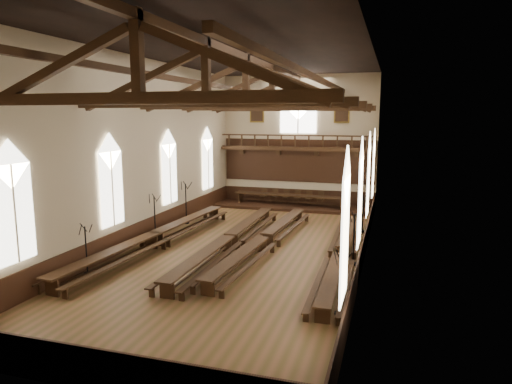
{
  "coord_description": "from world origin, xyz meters",
  "views": [
    {
      "loc": [
        7.12,
        -21.88,
        6.9
      ],
      "look_at": [
        0.06,
        1.5,
        2.81
      ],
      "focal_mm": 32.0,
      "sensor_mm": 36.0,
      "label": 1
    }
  ],
  "objects_px": {
    "refectory_row_d": "(341,253)",
    "candelabrum_right_mid": "(354,249)",
    "candelabrum_left_mid": "(155,226)",
    "dais": "(289,206)",
    "refectory_row_c": "(265,239)",
    "candelabrum_left_near": "(87,259)",
    "candelabrum_right_near": "(339,295)",
    "refectory_row_b": "(229,239)",
    "candelabrum_right_far": "(363,220)",
    "candelabrum_left_far": "(186,211)",
    "high_table": "(289,196)",
    "refectory_row_a": "(155,236)"
  },
  "relations": [
    {
      "from": "refectory_row_d",
      "to": "candelabrum_right_mid",
      "type": "height_order",
      "value": "candelabrum_right_mid"
    },
    {
      "from": "candelabrum_left_mid",
      "to": "dais",
      "type": "bearing_deg",
      "value": 64.47
    },
    {
      "from": "refectory_row_c",
      "to": "refectory_row_d",
      "type": "height_order",
      "value": "refectory_row_c"
    },
    {
      "from": "candelabrum_left_near",
      "to": "candelabrum_right_mid",
      "type": "relative_size",
      "value": 0.89
    },
    {
      "from": "candelabrum_left_mid",
      "to": "candelabrum_right_near",
      "type": "distance_m",
      "value": 13.12
    },
    {
      "from": "refectory_row_d",
      "to": "dais",
      "type": "bearing_deg",
      "value": 113.14
    },
    {
      "from": "refectory_row_b",
      "to": "candelabrum_right_far",
      "type": "distance_m",
      "value": 8.56
    },
    {
      "from": "candelabrum_left_mid",
      "to": "candelabrum_left_far",
      "type": "relative_size",
      "value": 0.95
    },
    {
      "from": "refectory_row_d",
      "to": "dais",
      "type": "distance_m",
      "value": 13.38
    },
    {
      "from": "refectory_row_b",
      "to": "refectory_row_c",
      "type": "height_order",
      "value": "refectory_row_b"
    },
    {
      "from": "refectory_row_d",
      "to": "candelabrum_right_near",
      "type": "relative_size",
      "value": 5.94
    },
    {
      "from": "candelabrum_left_far",
      "to": "candelabrum_right_far",
      "type": "xyz_separation_m",
      "value": [
        11.1,
        1.02,
        -0.11
      ]
    },
    {
      "from": "refectory_row_c",
      "to": "candelabrum_left_mid",
      "type": "bearing_deg",
      "value": -179.95
    },
    {
      "from": "high_table",
      "to": "candelabrum_right_mid",
      "type": "height_order",
      "value": "candelabrum_right_mid"
    },
    {
      "from": "high_table",
      "to": "candelabrum_left_near",
      "type": "distance_m",
      "value": 17.82
    },
    {
      "from": "refectory_row_c",
      "to": "dais",
      "type": "relative_size",
      "value": 1.26
    },
    {
      "from": "refectory_row_a",
      "to": "candelabrum_left_near",
      "type": "relative_size",
      "value": 6.6
    },
    {
      "from": "dais",
      "to": "candelabrum_right_far",
      "type": "xyz_separation_m",
      "value": [
        5.85,
        -5.93,
        0.63
      ]
    },
    {
      "from": "refectory_row_a",
      "to": "high_table",
      "type": "distance_m",
      "value": 13.18
    },
    {
      "from": "refectory_row_b",
      "to": "candelabrum_right_near",
      "type": "relative_size",
      "value": 6.27
    },
    {
      "from": "refectory_row_c",
      "to": "candelabrum_right_mid",
      "type": "bearing_deg",
      "value": -15.69
    },
    {
      "from": "high_table",
      "to": "candelabrum_left_far",
      "type": "height_order",
      "value": "candelabrum_left_far"
    },
    {
      "from": "refectory_row_a",
      "to": "refectory_row_c",
      "type": "bearing_deg",
      "value": 14.0
    },
    {
      "from": "refectory_row_a",
      "to": "candelabrum_right_mid",
      "type": "relative_size",
      "value": 5.88
    },
    {
      "from": "refectory_row_d",
      "to": "candelabrum_left_near",
      "type": "bearing_deg",
      "value": -155.76
    },
    {
      "from": "candelabrum_left_near",
      "to": "candelabrum_left_far",
      "type": "distance_m",
      "value": 10.07
    },
    {
      "from": "candelabrum_right_far",
      "to": "candelabrum_right_mid",
      "type": "bearing_deg",
      "value": -90.0
    },
    {
      "from": "refectory_row_d",
      "to": "candelabrum_left_near",
      "type": "height_order",
      "value": "candelabrum_left_near"
    },
    {
      "from": "candelabrum_left_near",
      "to": "dais",
      "type": "bearing_deg",
      "value": 72.86
    },
    {
      "from": "candelabrum_right_mid",
      "to": "candelabrum_right_near",
      "type": "bearing_deg",
      "value": -90.0
    },
    {
      "from": "candelabrum_left_far",
      "to": "high_table",
      "type": "bearing_deg",
      "value": 52.94
    },
    {
      "from": "refectory_row_d",
      "to": "dais",
      "type": "height_order",
      "value": "refectory_row_d"
    },
    {
      "from": "refectory_row_d",
      "to": "dais",
      "type": "xyz_separation_m",
      "value": [
        -5.25,
        12.29,
        -0.39
      ]
    },
    {
      "from": "refectory_row_b",
      "to": "dais",
      "type": "height_order",
      "value": "refectory_row_b"
    },
    {
      "from": "refectory_row_a",
      "to": "candelabrum_right_far",
      "type": "height_order",
      "value": "candelabrum_right_far"
    },
    {
      "from": "refectory_row_c",
      "to": "candelabrum_left_mid",
      "type": "distance_m",
      "value": 6.43
    },
    {
      "from": "refectory_row_b",
      "to": "candelabrum_left_mid",
      "type": "distance_m",
      "value": 4.69
    },
    {
      "from": "refectory_row_b",
      "to": "candelabrum_left_far",
      "type": "distance_m",
      "value": 6.54
    },
    {
      "from": "refectory_row_a",
      "to": "candelabrum_left_mid",
      "type": "relative_size",
      "value": 5.79
    },
    {
      "from": "refectory_row_d",
      "to": "candelabrum_right_near",
      "type": "height_order",
      "value": "candelabrum_right_near"
    },
    {
      "from": "dais",
      "to": "candelabrum_right_mid",
      "type": "height_order",
      "value": "candelabrum_right_mid"
    },
    {
      "from": "dais",
      "to": "candelabrum_right_far",
      "type": "bearing_deg",
      "value": -45.38
    },
    {
      "from": "candelabrum_left_near",
      "to": "candelabrum_right_near",
      "type": "xyz_separation_m",
      "value": [
        11.1,
        -0.96,
        0.01
      ]
    },
    {
      "from": "refectory_row_d",
      "to": "candelabrum_right_mid",
      "type": "bearing_deg",
      "value": -0.58
    },
    {
      "from": "candelabrum_right_far",
      "to": "candelabrum_left_near",
      "type": "bearing_deg",
      "value": -135.01
    },
    {
      "from": "refectory_row_c",
      "to": "candelabrum_right_near",
      "type": "xyz_separation_m",
      "value": [
        4.68,
        -7.0,
        0.17
      ]
    },
    {
      "from": "refectory_row_a",
      "to": "refectory_row_b",
      "type": "bearing_deg",
      "value": 12.26
    },
    {
      "from": "refectory_row_b",
      "to": "dais",
      "type": "xyz_separation_m",
      "value": [
        0.6,
        11.55,
        -0.45
      ]
    },
    {
      "from": "dais",
      "to": "candelabrum_right_mid",
      "type": "relative_size",
      "value": 4.44
    },
    {
      "from": "refectory_row_b",
      "to": "candelabrum_right_far",
      "type": "height_order",
      "value": "candelabrum_right_far"
    }
  ]
}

